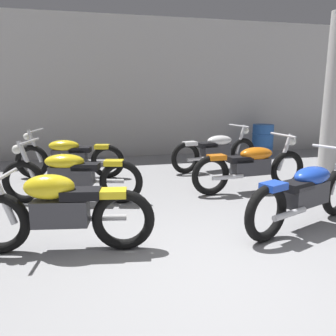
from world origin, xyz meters
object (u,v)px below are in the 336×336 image
at_px(motorcycle_right_row_1, 251,166).
at_px(motorcycle_right_row_2, 216,150).
at_px(motorcycle_left_row_1, 71,174).
at_px(oil_drum, 263,140).
at_px(motorcycle_left_row_0, 60,210).
at_px(motorcycle_right_row_0, 307,192).
at_px(support_pillar, 333,97).
at_px(motorcycle_left_row_2, 69,156).

xyz_separation_m(motorcycle_right_row_1, motorcycle_right_row_2, (0.02, 1.73, 0.00)).
xyz_separation_m(motorcycle_left_row_1, oil_drum, (4.90, 3.12, -0.03)).
bearing_deg(motorcycle_left_row_0, motorcycle_right_row_2, 48.03).
height_order(motorcycle_left_row_0, motorcycle_left_row_1, motorcycle_left_row_1).
xyz_separation_m(motorcycle_left_row_0, motorcycle_right_row_1, (3.03, 1.67, -0.01)).
distance_m(motorcycle_right_row_0, oil_drum, 5.20).
xyz_separation_m(support_pillar, motorcycle_right_row_2, (-2.08, 0.95, -1.15)).
xyz_separation_m(motorcycle_left_row_2, oil_drum, (5.01, 1.45, -0.03)).
bearing_deg(motorcycle_right_row_0, oil_drum, 67.40).
xyz_separation_m(motorcycle_left_row_2, motorcycle_right_row_2, (3.11, 0.02, 0.00)).
bearing_deg(support_pillar, oil_drum, 94.43).
xyz_separation_m(motorcycle_left_row_1, motorcycle_right_row_2, (3.01, 1.69, 0.00)).
height_order(motorcycle_left_row_1, motorcycle_right_row_2, same).
bearing_deg(motorcycle_left_row_2, motorcycle_right_row_0, -48.12).
bearing_deg(motorcycle_right_row_0, motorcycle_right_row_2, 88.27).
bearing_deg(motorcycle_left_row_1, motorcycle_left_row_0, -91.52).
distance_m(motorcycle_left_row_1, motorcycle_left_row_2, 1.67).
relative_size(motorcycle_right_row_0, motorcycle_right_row_1, 0.95).
xyz_separation_m(motorcycle_right_row_0, motorcycle_right_row_1, (0.08, 1.65, 0.00)).
relative_size(motorcycle_left_row_2, motorcycle_right_row_0, 1.04).
xyz_separation_m(support_pillar, motorcycle_left_row_2, (-5.19, 0.93, -1.15)).
distance_m(motorcycle_left_row_1, motorcycle_right_row_1, 2.98).
relative_size(motorcycle_left_row_0, oil_drum, 2.31).
bearing_deg(motorcycle_right_row_2, support_pillar, -24.61).
xyz_separation_m(motorcycle_right_row_1, oil_drum, (1.92, 3.15, -0.03)).
xyz_separation_m(motorcycle_left_row_0, motorcycle_right_row_2, (3.05, 3.39, -0.01)).
xyz_separation_m(support_pillar, motorcycle_left_row_0, (-5.13, -2.44, -1.14)).
bearing_deg(motorcycle_right_row_0, support_pillar, 48.00).
bearing_deg(motorcycle_right_row_2, motorcycle_left_row_0, -131.97).
distance_m(motorcycle_right_row_1, oil_drum, 3.69).
distance_m(motorcycle_left_row_2, motorcycle_right_row_2, 3.11).
height_order(motorcycle_right_row_0, oil_drum, motorcycle_right_row_0).
bearing_deg(motorcycle_left_row_2, motorcycle_left_row_0, -88.98).
relative_size(motorcycle_left_row_0, motorcycle_right_row_1, 0.90).
relative_size(motorcycle_left_row_2, oil_drum, 2.52).
height_order(motorcycle_left_row_0, motorcycle_right_row_1, motorcycle_right_row_1).
bearing_deg(motorcycle_right_row_2, motorcycle_left_row_1, -150.62).
height_order(support_pillar, oil_drum, support_pillar).
distance_m(motorcycle_left_row_2, oil_drum, 5.21).
distance_m(motorcycle_right_row_1, motorcycle_right_row_2, 1.73).
height_order(support_pillar, motorcycle_left_row_0, support_pillar).
bearing_deg(support_pillar, motorcycle_right_row_2, 155.39).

